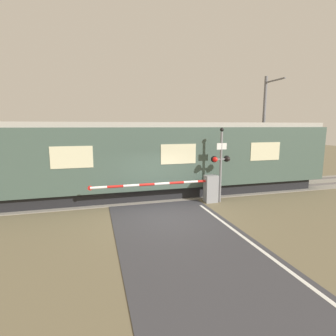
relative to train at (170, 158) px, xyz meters
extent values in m
plane|color=#6B6047|center=(-1.18, -3.54, -1.94)|extent=(80.00, 80.00, 0.00)
cube|color=gray|center=(-1.18, 0.00, -1.93)|extent=(36.00, 3.20, 0.03)
cube|color=#595451|center=(-1.18, -0.72, -1.86)|extent=(36.00, 0.08, 0.10)
cube|color=#595451|center=(-1.18, 0.72, -1.86)|extent=(36.00, 0.08, 0.10)
cube|color=black|center=(0.00, 0.00, -1.64)|extent=(16.00, 2.49, 0.60)
cube|color=#42564C|center=(0.00, 0.00, 0.13)|extent=(17.39, 2.93, 2.95)
cube|color=#ADA89E|center=(0.00, 0.00, 1.73)|extent=(17.04, 2.69, 0.24)
cube|color=beige|center=(4.78, -1.47, 0.36)|extent=(1.74, 0.02, 0.94)
cube|color=beige|center=(0.00, -1.47, 0.36)|extent=(1.74, 0.02, 0.94)
cube|color=beige|center=(-4.78, -1.47, 0.36)|extent=(1.74, 0.02, 0.94)
cube|color=gray|center=(1.43, -2.10, -1.29)|extent=(0.60, 0.44, 1.30)
cylinder|color=gray|center=(1.43, -2.10, -0.89)|extent=(0.16, 0.16, 0.18)
cylinder|color=red|center=(1.08, -2.10, -0.89)|extent=(0.69, 0.11, 0.11)
cylinder|color=white|center=(0.39, -2.10, -0.89)|extent=(0.69, 0.11, 0.11)
cylinder|color=red|center=(-0.30, -2.10, -0.89)|extent=(0.69, 0.11, 0.11)
cylinder|color=white|center=(-0.99, -2.10, -0.89)|extent=(0.69, 0.11, 0.11)
cylinder|color=red|center=(-1.68, -2.10, -0.89)|extent=(0.69, 0.11, 0.11)
cylinder|color=white|center=(-2.36, -2.10, -0.89)|extent=(0.69, 0.11, 0.11)
cylinder|color=red|center=(-3.05, -2.10, -0.89)|extent=(0.69, 0.11, 0.11)
cylinder|color=white|center=(-3.74, -2.10, -0.89)|extent=(0.69, 0.11, 0.11)
cylinder|color=red|center=(-4.09, -2.10, -0.89)|extent=(0.20, 0.02, 0.20)
cylinder|color=gray|center=(1.87, -2.17, -0.27)|extent=(0.11, 0.11, 3.35)
cube|color=gray|center=(1.87, -2.17, 0.13)|extent=(0.77, 0.07, 0.07)
sphere|color=red|center=(1.54, -2.22, 0.13)|extent=(0.24, 0.24, 0.24)
sphere|color=black|center=(2.19, -2.22, 0.13)|extent=(0.24, 0.24, 0.24)
cylinder|color=black|center=(1.54, -2.11, 0.13)|extent=(0.30, 0.06, 0.30)
cylinder|color=black|center=(2.19, -2.11, 0.13)|extent=(0.30, 0.06, 0.30)
cube|color=white|center=(1.87, -2.21, 0.74)|extent=(0.50, 0.02, 0.30)
sphere|color=black|center=(1.87, -2.17, 1.51)|extent=(0.18, 0.18, 0.18)
cylinder|color=slate|center=(7.17, 2.13, 1.47)|extent=(0.20, 0.20, 6.82)
cube|color=slate|center=(7.17, 1.23, 4.47)|extent=(0.10, 1.80, 0.08)
camera|label=1|loc=(-3.86, -13.23, 1.68)|focal=28.00mm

